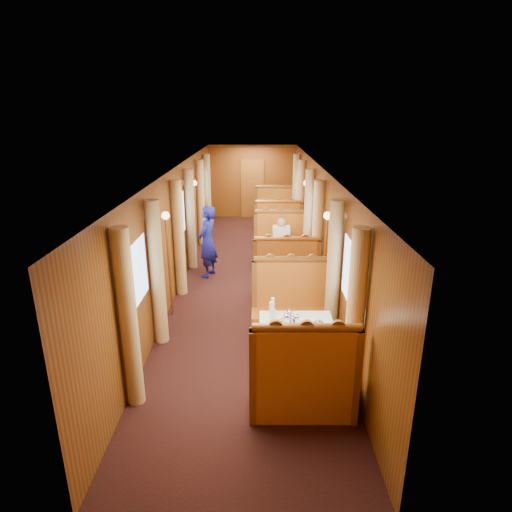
{
  "coord_description": "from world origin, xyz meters",
  "views": [
    {
      "loc": [
        0.2,
        -8.95,
        3.6
      ],
      "look_at": [
        0.16,
        -1.47,
        1.05
      ],
      "focal_mm": 30.0,
      "sensor_mm": 36.0,
      "label": 1
    }
  ],
  "objects_px": {
    "table_near": "(296,345)",
    "steward": "(208,242)",
    "banquette_near_fwd": "(303,385)",
    "banquette_near_aft": "(291,311)",
    "table_mid": "(283,263)",
    "tea_tray": "(288,324)",
    "teapot_left": "(287,321)",
    "rose_vase_mid": "(283,240)",
    "fruit_plate": "(318,324)",
    "banquette_far_fwd": "(278,231)",
    "banquette_mid_fwd": "(285,278)",
    "banquette_far_aft": "(275,215)",
    "teapot_right": "(296,321)",
    "banquette_mid_aft": "(280,247)",
    "rose_vase_far": "(278,206)",
    "teapot_back": "(290,317)",
    "table_far": "(276,224)",
    "passenger": "(281,238)"
  },
  "relations": [
    {
      "from": "banquette_far_fwd",
      "to": "teapot_back",
      "type": "xyz_separation_m",
      "value": [
        -0.1,
        -5.94,
        0.39
      ]
    },
    {
      "from": "table_near",
      "to": "table_mid",
      "type": "bearing_deg",
      "value": 90.0
    },
    {
      "from": "banquette_far_fwd",
      "to": "banquette_near_aft",
      "type": "bearing_deg",
      "value": -90.0
    },
    {
      "from": "teapot_left",
      "to": "passenger",
      "type": "distance_m",
      "value": 4.35
    },
    {
      "from": "table_mid",
      "to": "teapot_back",
      "type": "relative_size",
      "value": 6.71
    },
    {
      "from": "table_mid",
      "to": "passenger",
      "type": "relative_size",
      "value": 1.38
    },
    {
      "from": "banquette_far_aft",
      "to": "fruit_plate",
      "type": "xyz_separation_m",
      "value": [
        0.3,
        -8.1,
        0.35
      ]
    },
    {
      "from": "rose_vase_mid",
      "to": "fruit_plate",
      "type": "bearing_deg",
      "value": -85.35
    },
    {
      "from": "banquette_far_fwd",
      "to": "teapot_right",
      "type": "distance_m",
      "value": 6.09
    },
    {
      "from": "banquette_mid_aft",
      "to": "table_far",
      "type": "relative_size",
      "value": 1.28
    },
    {
      "from": "table_mid",
      "to": "teapot_right",
      "type": "bearing_deg",
      "value": -90.16
    },
    {
      "from": "teapot_left",
      "to": "rose_vase_mid",
      "type": "bearing_deg",
      "value": 77.64
    },
    {
      "from": "banquette_near_fwd",
      "to": "banquette_near_aft",
      "type": "height_order",
      "value": "same"
    },
    {
      "from": "tea_tray",
      "to": "teapot_right",
      "type": "bearing_deg",
      "value": -10.63
    },
    {
      "from": "table_near",
      "to": "rose_vase_far",
      "type": "distance_m",
      "value": 7.05
    },
    {
      "from": "rose_vase_far",
      "to": "banquette_near_fwd",
      "type": "bearing_deg",
      "value": -90.21
    },
    {
      "from": "banquette_mid_fwd",
      "to": "fruit_plate",
      "type": "bearing_deg",
      "value": -83.39
    },
    {
      "from": "fruit_plate",
      "to": "steward",
      "type": "relative_size",
      "value": 0.14
    },
    {
      "from": "table_near",
      "to": "table_mid",
      "type": "xyz_separation_m",
      "value": [
        0.0,
        3.5,
        0.0
      ]
    },
    {
      "from": "table_near",
      "to": "banquette_far_fwd",
      "type": "xyz_separation_m",
      "value": [
        0.0,
        5.99,
        0.05
      ]
    },
    {
      "from": "rose_vase_mid",
      "to": "passenger",
      "type": "height_order",
      "value": "passenger"
    },
    {
      "from": "banquette_mid_fwd",
      "to": "banquette_far_aft",
      "type": "xyz_separation_m",
      "value": [
        0.0,
        5.53,
        0.0
      ]
    },
    {
      "from": "teapot_right",
      "to": "table_near",
      "type": "bearing_deg",
      "value": 77.77
    },
    {
      "from": "banquette_mid_fwd",
      "to": "table_far",
      "type": "relative_size",
      "value": 1.28
    },
    {
      "from": "banquette_far_fwd",
      "to": "rose_vase_mid",
      "type": "distance_m",
      "value": 2.55
    },
    {
      "from": "banquette_near_aft",
      "to": "teapot_left",
      "type": "relative_size",
      "value": 7.97
    },
    {
      "from": "table_far",
      "to": "rose_vase_far",
      "type": "height_order",
      "value": "rose_vase_far"
    },
    {
      "from": "table_near",
      "to": "banquette_near_aft",
      "type": "bearing_deg",
      "value": 90.0
    },
    {
      "from": "banquette_far_aft",
      "to": "passenger",
      "type": "distance_m",
      "value": 3.78
    },
    {
      "from": "fruit_plate",
      "to": "tea_tray",
      "type": "bearing_deg",
      "value": 178.03
    },
    {
      "from": "banquette_mid_fwd",
      "to": "teapot_left",
      "type": "relative_size",
      "value": 7.97
    },
    {
      "from": "banquette_near_fwd",
      "to": "teapot_left",
      "type": "relative_size",
      "value": 7.97
    },
    {
      "from": "teapot_back",
      "to": "steward",
      "type": "distance_m",
      "value": 3.98
    },
    {
      "from": "table_mid",
      "to": "tea_tray",
      "type": "height_order",
      "value": "tea_tray"
    },
    {
      "from": "banquette_mid_fwd",
      "to": "fruit_plate",
      "type": "distance_m",
      "value": 2.61
    },
    {
      "from": "banquette_far_fwd",
      "to": "teapot_left",
      "type": "distance_m",
      "value": 6.09
    },
    {
      "from": "banquette_mid_fwd",
      "to": "teapot_back",
      "type": "relative_size",
      "value": 8.56
    },
    {
      "from": "banquette_far_fwd",
      "to": "table_near",
      "type": "bearing_deg",
      "value": -90.0
    },
    {
      "from": "table_mid",
      "to": "banquette_mid_aft",
      "type": "height_order",
      "value": "banquette_mid_aft"
    },
    {
      "from": "teapot_right",
      "to": "steward",
      "type": "relative_size",
      "value": 0.09
    },
    {
      "from": "teapot_back",
      "to": "steward",
      "type": "bearing_deg",
      "value": 109.7
    },
    {
      "from": "table_near",
      "to": "tea_tray",
      "type": "height_order",
      "value": "tea_tray"
    },
    {
      "from": "banquette_near_fwd",
      "to": "table_far",
      "type": "distance_m",
      "value": 8.01
    },
    {
      "from": "fruit_plate",
      "to": "steward",
      "type": "bearing_deg",
      "value": 117.63
    },
    {
      "from": "table_near",
      "to": "steward",
      "type": "bearing_deg",
      "value": 114.45
    },
    {
      "from": "banquette_far_aft",
      "to": "teapot_right",
      "type": "distance_m",
      "value": 8.11
    },
    {
      "from": "banquette_near_aft",
      "to": "teapot_back",
      "type": "distance_m",
      "value": 1.05
    },
    {
      "from": "banquette_far_fwd",
      "to": "fruit_plate",
      "type": "distance_m",
      "value": 6.08
    },
    {
      "from": "table_mid",
      "to": "tea_tray",
      "type": "xyz_separation_m",
      "value": [
        -0.13,
        -3.57,
        0.38
      ]
    },
    {
      "from": "banquette_far_fwd",
      "to": "banquette_far_aft",
      "type": "xyz_separation_m",
      "value": [
        0.0,
        2.03,
        0.0
      ]
    }
  ]
}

